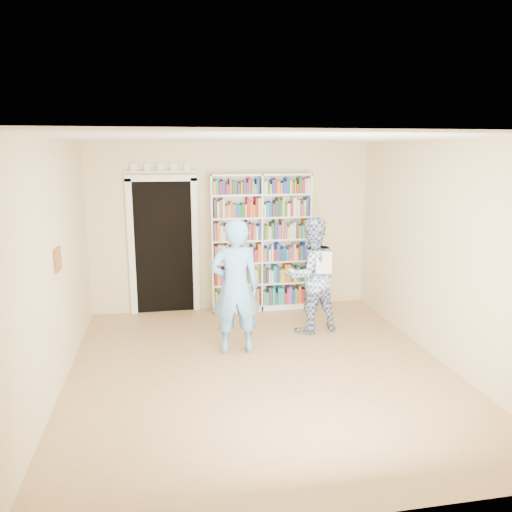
{
  "coord_description": "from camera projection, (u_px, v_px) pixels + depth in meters",
  "views": [
    {
      "loc": [
        -1.05,
        -5.42,
        2.57
      ],
      "look_at": [
        0.1,
        0.9,
        1.2
      ],
      "focal_mm": 35.0,
      "sensor_mm": 36.0,
      "label": 1
    }
  ],
  "objects": [
    {
      "name": "floor",
      "position": [
        261.0,
        371.0,
        5.94
      ],
      "size": [
        5.0,
        5.0,
        0.0
      ],
      "primitive_type": "plane",
      "color": "#A67950",
      "rests_on": "ground"
    },
    {
      "name": "ceiling",
      "position": [
        262.0,
        138.0,
        5.38
      ],
      "size": [
        5.0,
        5.0,
        0.0
      ],
      "primitive_type": "plane",
      "rotation": [
        3.14,
        0.0,
        0.0
      ],
      "color": "white",
      "rests_on": "wall_back"
    },
    {
      "name": "wall_back",
      "position": [
        232.0,
        227.0,
        8.06
      ],
      "size": [
        4.5,
        0.0,
        4.5
      ],
      "primitive_type": "plane",
      "rotation": [
        1.57,
        0.0,
        0.0
      ],
      "color": "beige",
      "rests_on": "floor"
    },
    {
      "name": "wall_left",
      "position": [
        52.0,
        268.0,
        5.26
      ],
      "size": [
        0.0,
        5.0,
        5.0
      ],
      "primitive_type": "plane",
      "rotation": [
        1.57,
        0.0,
        1.57
      ],
      "color": "beige",
      "rests_on": "floor"
    },
    {
      "name": "wall_right",
      "position": [
        443.0,
        253.0,
        6.05
      ],
      "size": [
        0.0,
        5.0,
        5.0
      ],
      "primitive_type": "plane",
      "rotation": [
        1.57,
        0.0,
        -1.57
      ],
      "color": "beige",
      "rests_on": "floor"
    },
    {
      "name": "bookshelf",
      "position": [
        261.0,
        242.0,
        8.04
      ],
      "size": [
        1.61,
        0.3,
        2.21
      ],
      "rotation": [
        0.0,
        0.0,
        0.36
      ],
      "color": "white",
      "rests_on": "floor"
    },
    {
      "name": "doorway",
      "position": [
        163.0,
        240.0,
        7.88
      ],
      "size": [
        1.1,
        0.08,
        2.43
      ],
      "color": "black",
      "rests_on": "floor"
    },
    {
      "name": "wall_art",
      "position": [
        58.0,
        260.0,
        5.45
      ],
      "size": [
        0.03,
        0.25,
        0.25
      ],
      "primitive_type": "cube",
      "color": "brown",
      "rests_on": "wall_left"
    },
    {
      "name": "man_blue",
      "position": [
        235.0,
        287.0,
        6.32
      ],
      "size": [
        0.64,
        0.43,
        1.74
      ],
      "primitive_type": "imported",
      "rotation": [
        0.0,
        0.0,
        3.12
      ],
      "color": "#67ACE6",
      "rests_on": "floor"
    },
    {
      "name": "man_plaid",
      "position": [
        311.0,
        275.0,
        7.1
      ],
      "size": [
        0.93,
        0.8,
        1.65
      ],
      "primitive_type": "imported",
      "rotation": [
        0.0,
        0.0,
        3.38
      ],
      "color": "#315697",
      "rests_on": "floor"
    },
    {
      "name": "paper_sheet",
      "position": [
        324.0,
        263.0,
        6.83
      ],
      "size": [
        0.22,
        0.03,
        0.31
      ],
      "primitive_type": "cube",
      "rotation": [
        0.0,
        0.0,
        -0.08
      ],
      "color": "white",
      "rests_on": "man_plaid"
    }
  ]
}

